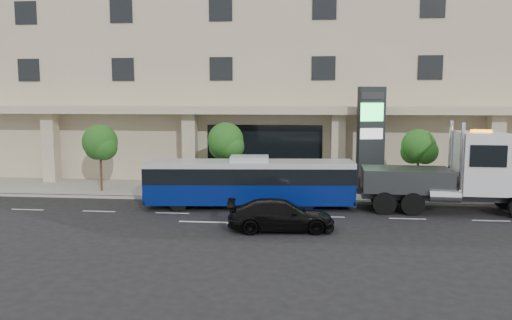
% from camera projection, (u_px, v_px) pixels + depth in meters
% --- Properties ---
extents(ground, '(120.00, 120.00, 0.00)m').
position_uv_depth(ground, '(252.00, 209.00, 27.14)').
color(ground, black).
rests_on(ground, ground).
extents(sidewalk, '(120.00, 6.00, 0.15)m').
position_uv_depth(sidewalk, '(260.00, 191.00, 32.06)').
color(sidewalk, gray).
rests_on(sidewalk, ground).
extents(curb, '(120.00, 0.30, 0.15)m').
position_uv_depth(curb, '(255.00, 200.00, 29.10)').
color(curb, gray).
rests_on(curb, ground).
extents(convention_center, '(60.00, 17.60, 20.00)m').
position_uv_depth(convention_center, '(272.00, 50.00, 41.15)').
color(convention_center, tan).
rests_on(convention_center, ground).
extents(tree_left, '(2.27, 2.20, 4.22)m').
position_uv_depth(tree_left, '(100.00, 144.00, 31.33)').
color(tree_left, '#422B19').
rests_on(tree_left, sidewalk).
extents(tree_mid, '(2.28, 2.20, 4.38)m').
position_uv_depth(tree_mid, '(226.00, 143.00, 30.49)').
color(tree_mid, '#422B19').
rests_on(tree_mid, sidewalk).
extents(tree_right, '(2.10, 2.00, 4.04)m').
position_uv_depth(tree_right, '(419.00, 149.00, 29.34)').
color(tree_right, '#422B19').
rests_on(tree_right, sidewalk).
extents(city_bus, '(11.45, 3.38, 2.86)m').
position_uv_depth(city_bus, '(249.00, 182.00, 27.22)').
color(city_bus, black).
rests_on(city_bus, ground).
extents(tow_truck, '(10.50, 2.95, 4.77)m').
position_uv_depth(tow_truck, '(460.00, 175.00, 26.10)').
color(tow_truck, '#2D3033').
rests_on(tow_truck, ground).
extents(black_sedan, '(5.01, 2.48, 1.40)m').
position_uv_depth(black_sedan, '(281.00, 215.00, 22.59)').
color(black_sedan, black).
rests_on(black_sedan, ground).
extents(signage_pylon, '(1.72, 0.98, 6.53)m').
position_uv_depth(signage_pylon, '(371.00, 140.00, 30.48)').
color(signage_pylon, black).
rests_on(signage_pylon, sidewalk).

